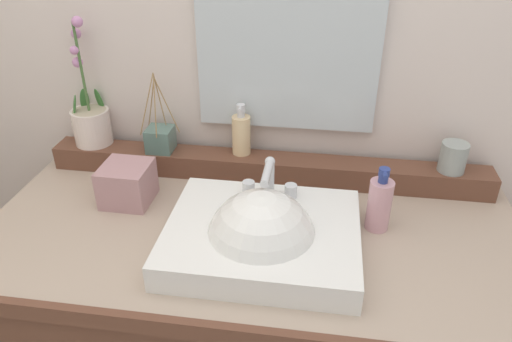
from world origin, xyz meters
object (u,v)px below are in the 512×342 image
(potted_plant, at_px, (91,120))
(soap_dispenser, at_px, (241,134))
(reed_diffuser, at_px, (160,139))
(sink_basin, at_px, (262,240))
(lotion_bottle, at_px, (379,204))
(tissue_box, at_px, (127,184))
(tumbler_cup, at_px, (453,157))

(potted_plant, bearing_deg, soap_dispenser, -0.17)
(reed_diffuser, bearing_deg, sink_basin, -43.87)
(lotion_bottle, height_order, tissue_box, lotion_bottle)
(lotion_bottle, bearing_deg, tumbler_cup, 44.20)
(potted_plant, xyz_separation_m, reed_diffuser, (0.22, -0.02, -0.04))
(potted_plant, height_order, reed_diffuser, potted_plant)
(lotion_bottle, bearing_deg, soap_dispenser, 150.31)
(lotion_bottle, relative_size, tissue_box, 1.34)
(lotion_bottle, bearing_deg, sink_basin, -153.79)
(tumbler_cup, height_order, tissue_box, tumbler_cup)
(potted_plant, height_order, tissue_box, potted_plant)
(reed_diffuser, bearing_deg, lotion_bottle, -17.90)
(potted_plant, distance_m, tumbler_cup, 1.07)
(tumbler_cup, bearing_deg, soap_dispenser, 178.21)
(tumbler_cup, height_order, lotion_bottle, lotion_bottle)
(reed_diffuser, xyz_separation_m, tissue_box, (-0.04, -0.18, -0.05))
(potted_plant, xyz_separation_m, soap_dispenser, (0.47, -0.00, -0.01))
(tumbler_cup, height_order, reed_diffuser, reed_diffuser)
(soap_dispenser, height_order, reed_diffuser, reed_diffuser)
(tissue_box, bearing_deg, sink_basin, -22.32)
(reed_diffuser, height_order, tissue_box, reed_diffuser)
(sink_basin, xyz_separation_m, tissue_box, (-0.40, 0.16, 0.02))
(lotion_bottle, bearing_deg, reed_diffuser, 162.10)
(soap_dispenser, relative_size, tumbler_cup, 1.83)
(soap_dispenser, distance_m, reed_diffuser, 0.25)
(reed_diffuser, bearing_deg, potted_plant, 175.18)
(soap_dispenser, relative_size, lotion_bottle, 0.89)
(sink_basin, distance_m, tissue_box, 0.43)
(soap_dispenser, height_order, tumbler_cup, soap_dispenser)
(soap_dispenser, distance_m, lotion_bottle, 0.45)
(tissue_box, bearing_deg, lotion_bottle, -2.19)
(tissue_box, bearing_deg, potted_plant, 132.57)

